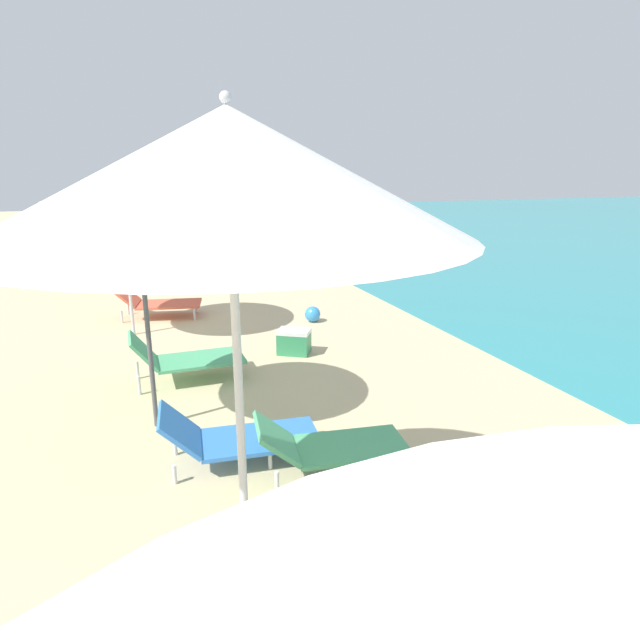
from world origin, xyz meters
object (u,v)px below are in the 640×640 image
object	(u,v)px
umbrella_third	(137,211)
cooler_box	(294,342)
umbrella_farthest	(119,187)
umbrella_second	(229,174)
lounger_third_shoreside	(184,357)
lounger_farthest_shoreside	(157,302)
person_walking_near	(86,243)
beach_ball	(313,314)
lounger_second_shoreside	(329,445)
lounger_third_inland	(237,436)

from	to	relation	value
umbrella_third	cooler_box	distance (m)	3.43
umbrella_farthest	umbrella_second	bearing A→B (deg)	-84.86
lounger_third_shoreside	lounger_farthest_shoreside	distance (m)	3.30
person_walking_near	beach_ball	xyz separation A→B (m)	(3.90, -3.98, -0.96)
umbrella_third	lounger_farthest_shoreside	xyz separation A→B (m)	(0.29, 4.50, -1.99)
umbrella_third	umbrella_farthest	bearing A→B (deg)	92.59
lounger_second_shoreside	beach_ball	size ratio (longest dim) A/B	4.96
lounger_second_shoreside	umbrella_farthest	size ratio (longest dim) A/B	0.53
umbrella_second	lounger_third_shoreside	world-z (taller)	umbrella_second
umbrella_farthest	lounger_second_shoreside	bearing A→B (deg)	-72.84
lounger_third_shoreside	beach_ball	distance (m)	3.21
lounger_third_shoreside	umbrella_second	bearing A→B (deg)	-90.88
lounger_third_inland	beach_ball	world-z (taller)	lounger_third_inland
beach_ball	cooler_box	size ratio (longest dim) A/B	0.49
lounger_third_inland	lounger_farthest_shoreside	world-z (taller)	lounger_farthest_shoreside
umbrella_farthest	cooler_box	distance (m)	3.65
umbrella_second	lounger_second_shoreside	distance (m)	2.81
umbrella_second	lounger_third_inland	world-z (taller)	umbrella_second
person_walking_near	cooler_box	bearing A→B (deg)	-133.14
umbrella_second	lounger_farthest_shoreside	distance (m)	7.61
lounger_second_shoreside	umbrella_third	world-z (taller)	umbrella_third
lounger_second_shoreside	lounger_third_inland	distance (m)	0.91
umbrella_third	lounger_second_shoreside	bearing A→B (deg)	-47.74
lounger_third_shoreside	lounger_third_inland	world-z (taller)	lounger_third_shoreside
lounger_second_shoreside	umbrella_farthest	bearing A→B (deg)	114.77
lounger_third_inland	lounger_farthest_shoreside	size ratio (longest dim) A/B	0.95
lounger_second_shoreside	lounger_third_shoreside	bearing A→B (deg)	117.14
umbrella_second	lounger_third_shoreside	xyz separation A→B (m)	(0.03, 3.94, -2.34)
umbrella_second	umbrella_farthest	xyz separation A→B (m)	(-0.56, 6.27, -0.26)
lounger_third_inland	umbrella_farthest	world-z (taller)	umbrella_farthest
umbrella_farthest	lounger_farthest_shoreside	size ratio (longest dim) A/B	1.66
lounger_farthest_shoreside	beach_ball	bearing A→B (deg)	-14.26
cooler_box	lounger_second_shoreside	bearing A→B (deg)	-101.84
lounger_third_inland	lounger_farthest_shoreside	distance (m)	5.52
umbrella_second	lounger_third_inland	distance (m)	2.98
person_walking_near	beach_ball	size ratio (longest dim) A/B	6.29
lounger_second_shoreside	lounger_farthest_shoreside	bearing A→B (deg)	108.09
umbrella_third	lounger_third_inland	xyz separation A→B (m)	(0.69, -1.01, -2.04)
lounger_third_shoreside	beach_ball	size ratio (longest dim) A/B	5.02
umbrella_second	umbrella_third	distance (m)	2.79
umbrella_second	umbrella_farthest	world-z (taller)	umbrella_second
umbrella_farthest	person_walking_near	size ratio (longest dim) A/B	1.49
beach_ball	lounger_third_shoreside	bearing A→B (deg)	-140.81
umbrella_farthest	cooler_box	xyz separation A→B (m)	(2.25, -1.83, -2.22)
lounger_third_shoreside	beach_ball	xyz separation A→B (m)	(2.48, 2.03, -0.18)
umbrella_second	lounger_third_shoreside	distance (m)	4.58
lounger_second_shoreside	cooler_box	world-z (taller)	lounger_second_shoreside
beach_ball	cooler_box	bearing A→B (deg)	-118.52
umbrella_farthest	beach_ball	size ratio (longest dim) A/B	9.38
lounger_third_shoreside	umbrella_farthest	distance (m)	3.19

